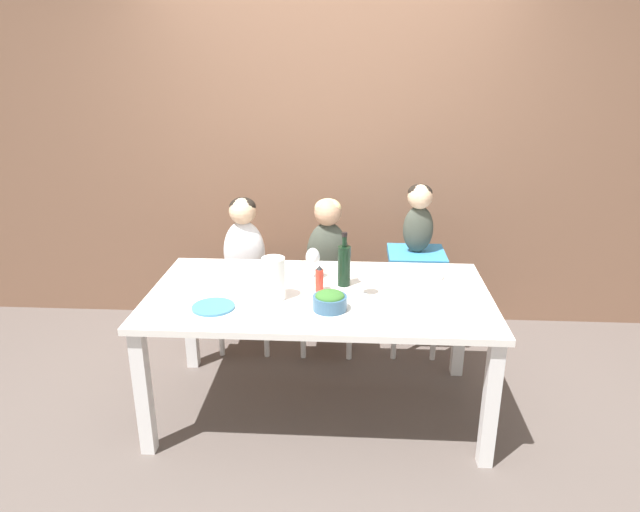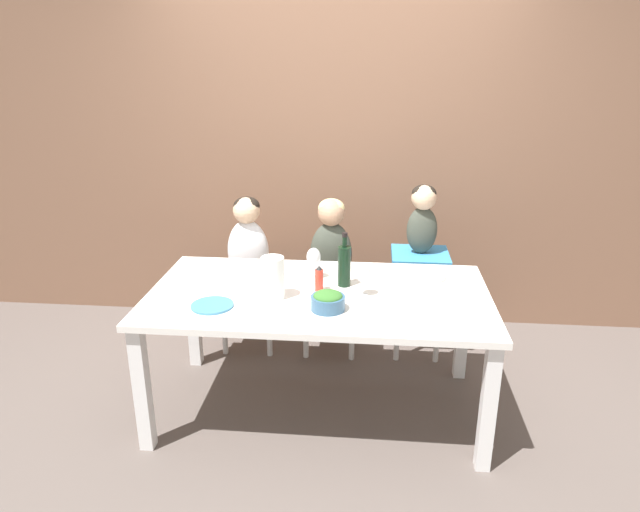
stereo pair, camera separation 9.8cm
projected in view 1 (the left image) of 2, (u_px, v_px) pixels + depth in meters
name	position (u px, v px, depth m)	size (l,w,h in m)	color
ground_plane	(319.00, 407.00, 3.28)	(14.00, 14.00, 0.00)	#564C47
wall_back	(330.00, 139.00, 4.00)	(10.00, 0.06, 2.70)	brown
dining_table	(319.00, 306.00, 3.06)	(1.81, 0.97, 0.72)	white
chair_far_left	(246.00, 293.00, 3.85)	(0.43, 0.41, 0.46)	silver
chair_far_center	(327.00, 295.00, 3.82)	(0.43, 0.41, 0.46)	silver
chair_right_highchair	(415.00, 273.00, 3.73)	(0.36, 0.35, 0.71)	silver
person_child_left	(244.00, 240.00, 3.73)	(0.27, 0.18, 0.59)	silver
person_child_center	(328.00, 241.00, 3.69)	(0.27, 0.18, 0.59)	#3D4238
person_baby_right	(419.00, 213.00, 3.60)	(0.19, 0.16, 0.44)	#3D4238
wine_bottle	(344.00, 264.00, 3.09)	(0.07, 0.07, 0.30)	black
paper_towel_roll	(274.00, 278.00, 2.92)	(0.12, 0.12, 0.22)	white
wine_glass_near	(364.00, 273.00, 2.97)	(0.08, 0.08, 0.18)	white
wine_glass_far	(313.00, 257.00, 3.18)	(0.08, 0.08, 0.18)	white
salad_bowl_large	(330.00, 300.00, 2.82)	(0.17, 0.17, 0.10)	#335675
dinner_plate_front_left	(213.00, 307.00, 2.85)	(0.21, 0.21, 0.01)	teal
dinner_plate_back_left	(244.00, 271.00, 3.32)	(0.21, 0.21, 0.01)	silver
dinner_plate_back_right	(425.00, 275.00, 3.25)	(0.21, 0.21, 0.01)	silver
condiment_bottle_hot_sauce	(320.00, 279.00, 3.03)	(0.04, 0.04, 0.15)	red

